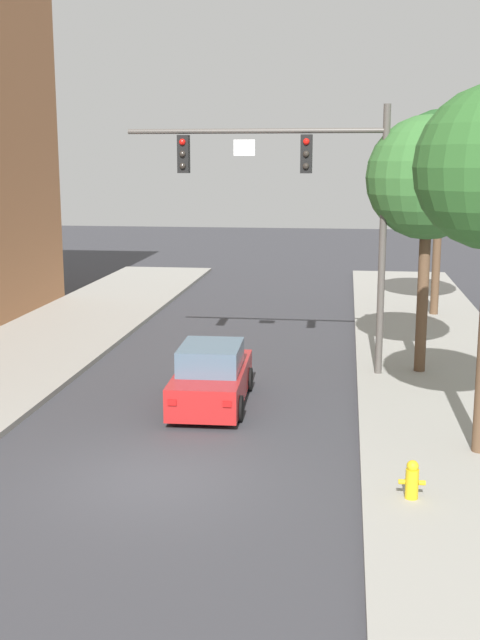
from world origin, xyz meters
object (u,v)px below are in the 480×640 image
at_px(fire_hydrant, 412,479).
at_px(car_lead_red, 212,377).
at_px(street_tree_second, 428,179).
at_px(street_tree_third, 441,159).
at_px(traffic_signal_mast, 308,189).

bearing_deg(fire_hydrant, car_lead_red, 129.74).
bearing_deg(street_tree_second, car_lead_red, -147.09).
height_order(fire_hydrant, street_tree_third, street_tree_third).
bearing_deg(traffic_signal_mast, street_tree_second, 7.36).
relative_size(car_lead_red, fire_hydrant, 5.96).
distance_m(car_lead_red, street_tree_third, 15.34).
bearing_deg(traffic_signal_mast, street_tree_third, 63.88).
bearing_deg(car_lead_red, street_tree_third, 61.42).
bearing_deg(street_tree_third, traffic_signal_mast, -116.12).
distance_m(traffic_signal_mast, fire_hydrant, 10.23).
xyz_separation_m(car_lead_red, fire_hydrant, (4.60, -5.54, -0.22)).
relative_size(car_lead_red, street_tree_second, 0.59).
bearing_deg(street_tree_third, street_tree_second, -98.42).
bearing_deg(fire_hydrant, traffic_signal_mast, 105.31).
xyz_separation_m(traffic_signal_mast, car_lead_red, (-2.23, -3.15, -4.65)).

